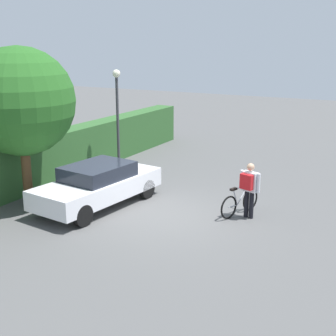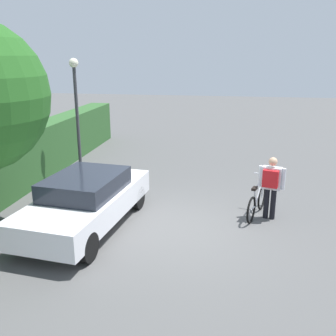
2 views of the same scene
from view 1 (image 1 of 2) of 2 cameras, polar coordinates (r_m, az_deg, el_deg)
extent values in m
plane|color=#505050|center=(13.14, -0.23, -5.96)|extent=(60.00, 60.00, 0.00)
cube|color=#2E5A2A|center=(15.92, -16.88, 0.39)|extent=(18.94, 0.90, 1.70)
cube|color=silver|center=(13.89, -8.62, -2.39)|extent=(4.28, 2.11, 0.56)
cube|color=#1E232D|center=(13.76, -8.66, -0.42)|extent=(2.12, 1.67, 0.42)
cylinder|color=black|center=(15.44, -7.03, -1.61)|extent=(0.63, 0.25, 0.61)
cylinder|color=black|center=(14.53, -2.64, -2.59)|extent=(0.63, 0.25, 0.61)
cylinder|color=black|center=(13.59, -14.93, -4.40)|extent=(0.63, 0.25, 0.61)
cylinder|color=black|center=(12.55, -10.48, -5.79)|extent=(0.63, 0.25, 0.61)
torus|color=black|center=(13.68, 10.11, -3.85)|extent=(0.65, 0.26, 0.67)
torus|color=black|center=(12.95, 7.51, -4.85)|extent=(0.65, 0.26, 0.67)
cylinder|color=silver|center=(13.36, 9.39, -2.95)|extent=(0.61, 0.23, 0.65)
cylinder|color=silver|center=(13.08, 8.31, -3.64)|extent=(0.22, 0.10, 0.49)
cylinder|color=silver|center=(13.20, 9.11, -2.20)|extent=(0.72, 0.27, 0.16)
cylinder|color=silver|center=(13.09, 8.02, -4.69)|extent=(0.36, 0.15, 0.05)
cylinder|color=silver|center=(13.59, 10.17, -2.64)|extent=(0.05, 0.05, 0.61)
cube|color=black|center=(12.93, 8.09, -2.60)|extent=(0.24, 0.16, 0.06)
cylinder|color=silver|center=(13.49, 10.24, -1.29)|extent=(0.18, 0.48, 0.03)
cylinder|color=black|center=(13.15, 9.66, -4.36)|extent=(0.13, 0.13, 0.78)
cylinder|color=black|center=(13.07, 10.25, -4.52)|extent=(0.13, 0.13, 0.78)
cube|color=silver|center=(12.90, 10.09, -1.66)|extent=(0.31, 0.49, 0.55)
sphere|color=tan|center=(12.79, 10.17, 0.11)|extent=(0.21, 0.21, 0.21)
cylinder|color=silver|center=(13.05, 9.08, -1.36)|extent=(0.09, 0.09, 0.52)
cylinder|color=silver|center=(12.75, 11.12, -1.85)|extent=(0.09, 0.09, 0.52)
cube|color=red|center=(12.76, 9.69, -1.68)|extent=(0.25, 0.39, 0.42)
cylinder|color=#38383D|center=(16.99, -6.20, 5.11)|extent=(0.10, 0.10, 3.56)
sphere|color=#F2EDCC|center=(16.76, -6.39, 11.52)|extent=(0.28, 0.28, 0.28)
cylinder|color=brown|center=(14.35, -17.07, -0.22)|extent=(0.28, 0.28, 2.18)
sphere|color=#265E20|center=(13.97, -17.72, 7.83)|extent=(3.13, 3.13, 3.13)
camera|label=2|loc=(5.58, -31.89, 4.33)|focal=40.70mm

